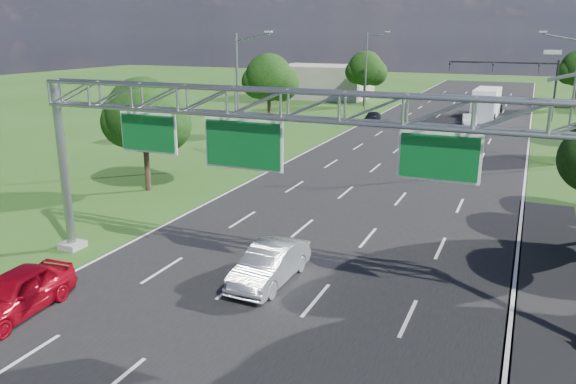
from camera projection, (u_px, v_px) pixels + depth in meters
The scene contains 18 objects.
ground at pixel (386, 183), 38.88m from camera, with size 220.00×220.00×0.00m, color #274B16.
road at pixel (386, 183), 38.88m from camera, with size 18.00×180.00×0.02m, color black.
road_flare at pixel (551, 313), 20.86m from camera, with size 3.00×30.00×0.02m, color black.
sign_gantry at pixel (286, 121), 20.97m from camera, with size 23.50×1.00×9.56m.
traffic_signal at pixel (524, 76), 65.48m from camera, with size 12.21×0.24×7.00m.
streetlight_l_near at pixel (240, 95), 41.66m from camera, with size 2.97×0.22×10.16m.
streetlight_l_far at pixel (368, 68), 72.54m from camera, with size 2.97×0.22×10.16m.
streetlight_r_mid at pixel (571, 95), 41.85m from camera, with size 2.97×0.22×10.16m.
tree_verge_la at pixel (145, 118), 35.86m from camera, with size 5.76×4.80×7.40m.
tree_verge_lb at pixel (270, 80), 56.74m from camera, with size 5.76×4.80×8.06m.
tree_verge_lc at pixel (366, 70), 77.77m from camera, with size 5.76×4.80×7.62m.
building_left at pixel (324, 81), 88.94m from camera, with size 14.00×10.00×5.00m, color gray.
red_coupe at pixel (15, 293), 20.63m from camera, with size 1.97×4.89×1.67m, color #A90718.
silver_sedan at pixel (270, 264), 23.29m from camera, with size 1.70×4.87×1.61m, color #B0B7BC.
car_queue_b at pixel (491, 108), 71.87m from camera, with size 2.23×4.83×1.34m, color black.
car_queue_c at pixel (372, 117), 64.54m from camera, with size 1.50×3.73×1.27m, color black.
car_queue_d at pixel (469, 120), 61.90m from camera, with size 1.42×4.08×1.35m, color white.
box_truck at pixel (486, 105), 67.32m from camera, with size 2.93×9.33×3.51m.
Camera 1 is at (8.69, -7.16, 10.09)m, focal length 35.00 mm.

